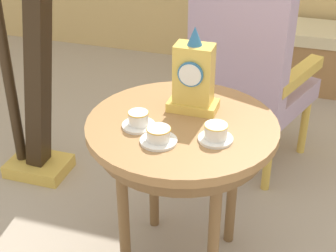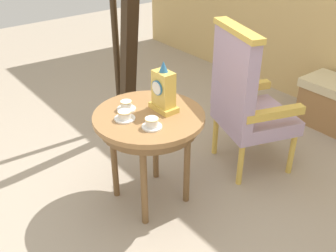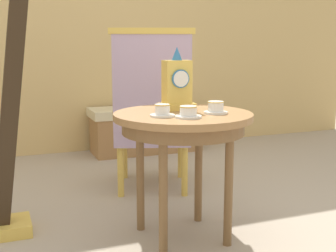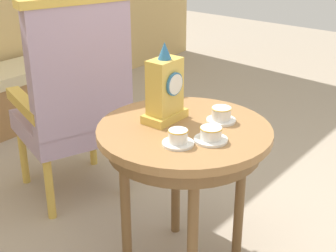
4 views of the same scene
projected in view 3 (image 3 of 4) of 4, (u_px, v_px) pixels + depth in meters
The scene contains 9 objects.
ground_plane at pixel (187, 235), 2.43m from camera, with size 10.00×10.00×0.00m, color tan.
wall_back at pixel (93, 6), 4.24m from camera, with size 6.00×0.10×2.80m, color tan.
side_table at pixel (183, 128), 2.31m from camera, with size 0.72×0.72×0.68m.
teacup_left at pixel (162, 111), 2.17m from camera, with size 0.12×0.12×0.06m.
teacup_right at pixel (188, 112), 2.13m from camera, with size 0.13×0.13×0.06m.
teacup_center at pixel (216, 108), 2.26m from camera, with size 0.12×0.12×0.06m.
mantel_clock at pixel (177, 85), 2.37m from camera, with size 0.19×0.11×0.34m.
armchair at pixel (152, 109), 3.08m from camera, with size 0.69×0.68×1.14m.
window_bench at pixel (146, 129), 4.33m from camera, with size 1.09×0.40×0.44m.
Camera 3 is at (-0.93, -2.09, 1.02)m, focal length 47.37 mm.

